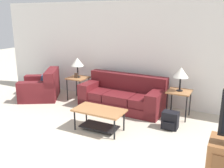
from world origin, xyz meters
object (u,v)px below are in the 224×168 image
Objects in this scene: side_table_left at (78,80)px; side_table_right at (179,94)px; armchair at (41,88)px; table_lamp_right at (181,73)px; table_lamp_left at (77,62)px; coffee_table at (99,115)px; backpack at (170,120)px; couch at (123,97)px.

side_table_left and side_table_right have the same top height.
side_table_left is at bearing 180.00° from side_table_right.
armchair is 2.58× the size of table_lamp_right.
side_table_left is 1.17× the size of table_lamp_left.
table_lamp_right is at bearing 48.16° from coffee_table.
side_table_right is 0.77m from backpack.
couch is 1.55m from table_lamp_left.
side_table_right is (3.70, 0.37, 0.27)m from armchair.
table_lamp_left is at bearing 178.25° from couch.
armchair is at bearing -159.34° from side_table_left.
table_lamp_left is (-2.72, 0.00, 0.48)m from side_table_right.
side_table_right is at bearing 0.00° from side_table_left.
table_lamp_left is (0.98, 0.37, 0.75)m from armchair.
side_table_right is 1.17× the size of table_lamp_right.
table_lamp_right is (1.36, 0.04, 0.74)m from couch.
couch is 2.36m from armchair.
side_table_left is at bearing 178.25° from couch.
couch is 2.04× the size of coffee_table.
coffee_table is 1.62× the size of side_table_right.
coffee_table is at bearing -43.57° from side_table_left.
table_lamp_right is 1.09m from backpack.
side_table_left is 2.76m from table_lamp_right.
backpack is (-0.01, -0.67, -0.38)m from side_table_right.
couch is 1.38m from side_table_right.
armchair is 3.80× the size of backpack.
side_table_left is (-1.36, 0.04, 0.26)m from couch.
table_lamp_left reaches higher than coffee_table.
side_table_right is (2.72, 0.00, 0.00)m from side_table_left.
coffee_table is 1.45m from backpack.
armchair reaches higher than backpack.
backpack is (3.69, -0.30, -0.11)m from armchair.
backpack is (1.35, -0.63, -0.12)m from couch.
table_lamp_left reaches higher than couch.
couch is 3.32× the size of side_table_right.
table_lamp_right is (2.72, 0.00, 0.48)m from side_table_left.
backpack is at bearing -13.87° from table_lamp_left.
couch is at bearing 155.07° from backpack.
side_table_left is 2.72m from side_table_right.
couch is 1.55m from table_lamp_right.
couch is 5.72× the size of backpack.
backpack is at bearing -90.67° from table_lamp_right.
coffee_table is at bearing -43.57° from table_lamp_left.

